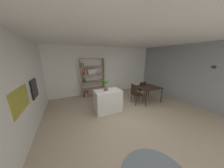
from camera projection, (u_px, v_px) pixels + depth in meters
ground_plane at (124, 118)px, 3.75m from camera, size 9.70×9.70×0.00m
ceiling_slab at (127, 36)px, 3.03m from camera, size 7.05×6.18×0.06m
back_partition at (99, 71)px, 6.10m from camera, size 7.05×0.06×2.77m
right_partition_gray at (190, 75)px, 4.76m from camera, size 0.06×6.18×2.77m
tall_cabinet_run_left at (0, 96)px, 2.17m from camera, size 0.67×5.58×2.77m
cabinet_niche_splashback at (20, 100)px, 2.30m from camera, size 0.01×0.94×0.55m
built_in_oven at (34, 88)px, 3.22m from camera, size 0.06×0.58×0.59m
kitchen_island at (108, 101)px, 4.15m from camera, size 1.05×0.64×0.90m
potted_plant_on_island at (106, 83)px, 3.97m from camera, size 0.19×0.19×0.48m
open_bookshelf at (91, 77)px, 5.69m from camera, size 1.30×0.33×2.11m
dining_table at (148, 88)px, 5.03m from camera, size 1.07×0.97×0.75m
dining_chair_island_side at (135, 93)px, 4.76m from camera, size 0.46×0.43×0.97m
dining_chair_far at (141, 88)px, 5.51m from camera, size 0.43×0.47×0.91m
wall_sconce_back at (214, 67)px, 3.89m from camera, size 0.10×0.10×0.10m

